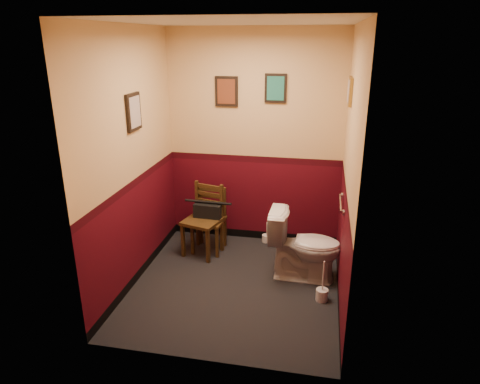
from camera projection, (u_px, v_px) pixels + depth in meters
name	position (u px, v px, depth m)	size (l,w,h in m)	color
floor	(236.00, 285.00, 4.71)	(2.20, 2.40, 0.00)	black
ceiling	(235.00, 22.00, 3.79)	(2.20, 2.40, 0.00)	silver
wall_back	(255.00, 141.00, 5.36)	(2.20, 2.70, 0.00)	#470813
wall_front	(202.00, 213.00, 3.14)	(2.20, 2.70, 0.00)	#470813
wall_left	(132.00, 162.00, 4.45)	(2.40, 2.70, 0.00)	#470813
wall_right	(349.00, 174.00, 4.05)	(2.40, 2.70, 0.00)	#470813
grab_bar	(341.00, 203.00, 4.43)	(0.05, 0.56, 0.06)	silver
framed_print_back_a	(226.00, 91.00, 5.20)	(0.28, 0.04, 0.36)	black
framed_print_back_b	(276.00, 88.00, 5.08)	(0.26, 0.04, 0.34)	black
framed_print_left	(134.00, 112.00, 4.37)	(0.04, 0.30, 0.38)	black
framed_print_right	(350.00, 91.00, 4.37)	(0.04, 0.34, 0.28)	olive
toilet	(305.00, 246.00, 4.73)	(0.45, 0.80, 0.79)	white
toilet_brush	(322.00, 294.00, 4.41)	(0.13, 0.13, 0.45)	silver
chair_left	(204.00, 220.00, 5.28)	(0.51, 0.51, 0.88)	brown
chair_right	(210.00, 220.00, 5.39)	(0.40, 0.40, 0.81)	brown
handbag	(208.00, 212.00, 5.31)	(0.35, 0.19, 0.25)	black
tp_stack	(270.00, 234.00, 5.65)	(0.22, 0.14, 0.29)	silver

